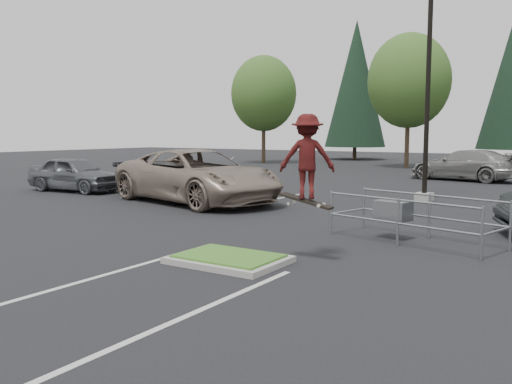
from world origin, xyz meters
The scene contains 13 objects.
ground centered at (0.00, 0.00, 0.00)m, with size 120.00×120.00×0.00m, color black.
grass_median centered at (0.00, 0.00, 0.08)m, with size 2.20×1.60×0.16m.
stall_lines centered at (-1.35, 6.02, 0.00)m, with size 22.62×17.60×0.01m.
light_pole centered at (0.50, 12.00, 4.56)m, with size 0.70×0.60×10.12m.
decid_a centered at (-18.01, 30.03, 5.58)m, with size 5.44×5.44×8.91m.
decid_b centered at (-6.01, 30.53, 6.04)m, with size 5.89×5.89×9.64m.
conif_a centered at (-14.00, 40.00, 7.10)m, with size 5.72×5.72×13.00m.
cart_corral centered at (2.07, 4.11, 0.70)m, with size 4.18×2.37×1.12m.
skateboarder centered at (1.20, 1.00, 2.10)m, with size 1.26×1.05×1.88m.
car_l_tan centered at (-6.50, 7.00, 0.98)m, with size 3.27×7.08×1.97m, color gray.
car_l_black centered at (-8.00, 7.00, 0.72)m, with size 2.01×4.93×1.43m, color black.
car_l_grey centered at (-13.37, 7.00, 0.77)m, with size 1.82×4.52×1.54m, color #53565C.
car_far_silver centered at (-0.12, 22.00, 0.83)m, with size 2.33×5.72×1.66m, color gray.
Camera 1 is at (6.21, -8.61, 2.60)m, focal length 38.00 mm.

